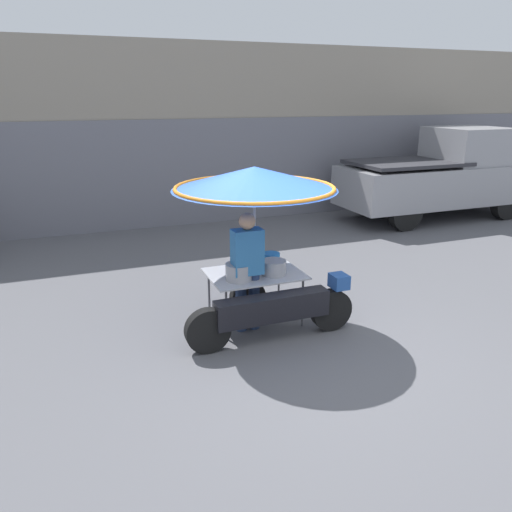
% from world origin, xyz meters
% --- Properties ---
extents(ground_plane, '(36.00, 36.00, 0.00)m').
position_xyz_m(ground_plane, '(0.00, 0.00, 0.00)').
color(ground_plane, '#56565B').
extents(shopfront_building, '(28.00, 2.06, 4.04)m').
position_xyz_m(shopfront_building, '(0.00, 7.58, 2.01)').
color(shopfront_building, gray).
rests_on(shopfront_building, ground).
extents(vendor_motorcycle_cart, '(2.19, 2.07, 2.07)m').
position_xyz_m(vendor_motorcycle_cart, '(-0.28, 0.98, 1.64)').
color(vendor_motorcycle_cart, black).
rests_on(vendor_motorcycle_cart, ground).
extents(vendor_person, '(0.38, 0.22, 1.55)m').
position_xyz_m(vendor_person, '(-0.46, 0.85, 0.86)').
color(vendor_person, navy).
rests_on(vendor_person, ground).
extents(pickup_truck, '(4.94, 1.77, 2.16)m').
position_xyz_m(pickup_truck, '(6.17, 4.99, 1.02)').
color(pickup_truck, black).
rests_on(pickup_truck, ground).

